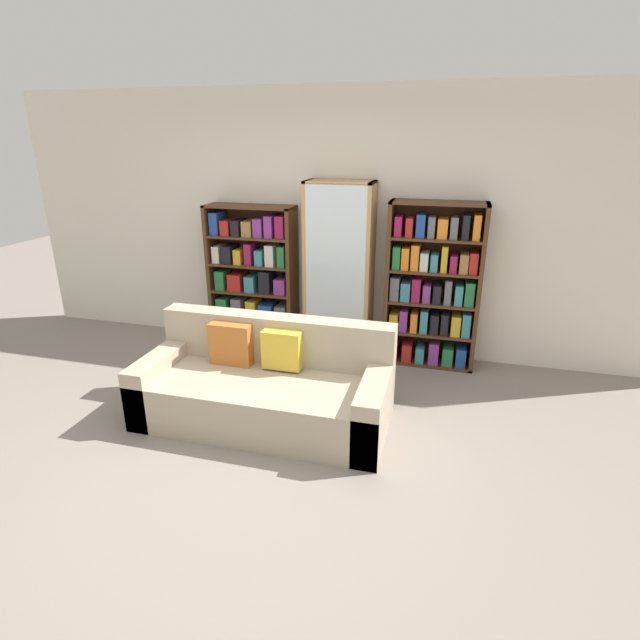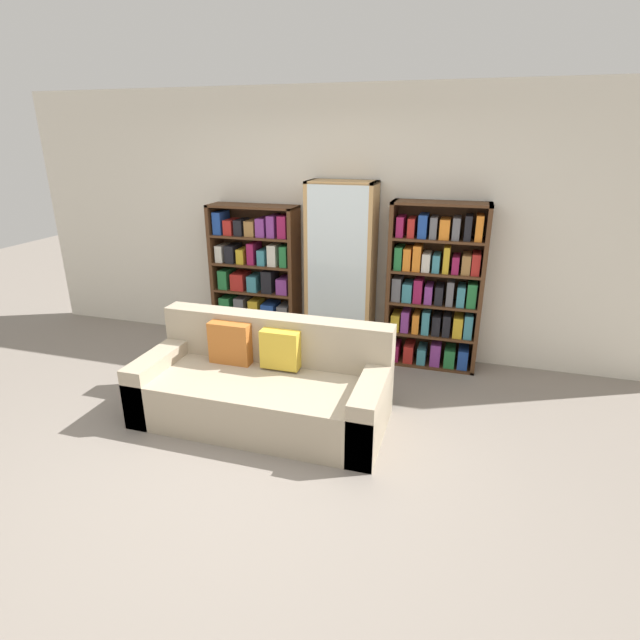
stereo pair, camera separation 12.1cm
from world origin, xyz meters
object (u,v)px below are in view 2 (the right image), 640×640
at_px(bookshelf_left, 256,279).
at_px(wine_bottle, 356,377).
at_px(couch, 264,387).
at_px(bookshelf_right, 435,289).
at_px(display_cabinet, 341,272).

relative_size(bookshelf_left, wine_bottle, 4.32).
bearing_deg(bookshelf_left, couch, -64.89).
height_order(bookshelf_left, bookshelf_right, bookshelf_right).
distance_m(couch, bookshelf_left, 1.68).
relative_size(bookshelf_right, wine_bottle, 4.60).
xyz_separation_m(display_cabinet, wine_bottle, (0.36, -0.80, -0.77)).
distance_m(display_cabinet, wine_bottle, 1.17).
bearing_deg(bookshelf_left, display_cabinet, -0.99).
height_order(bookshelf_left, wine_bottle, bookshelf_left).
relative_size(couch, bookshelf_right, 1.23).
bearing_deg(couch, display_cabinet, 79.09).
relative_size(display_cabinet, bookshelf_right, 1.10).
xyz_separation_m(couch, wine_bottle, (0.64, 0.64, -0.13)).
distance_m(couch, bookshelf_right, 1.98).
relative_size(couch, wine_bottle, 5.64).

